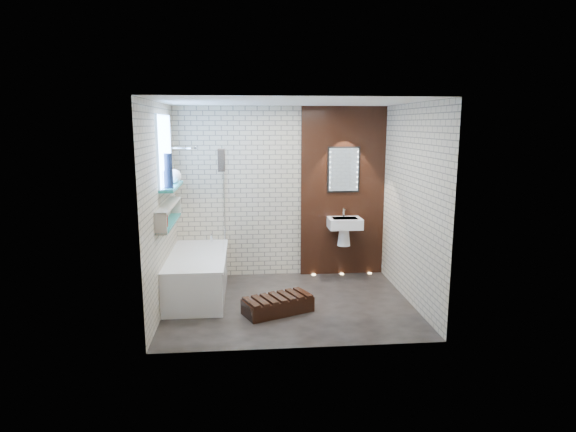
{
  "coord_description": "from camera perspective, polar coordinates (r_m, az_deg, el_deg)",
  "views": [
    {
      "loc": [
        -0.56,
        -6.08,
        2.33
      ],
      "look_at": [
        0.0,
        0.15,
        1.15
      ],
      "focal_mm": 30.37,
      "sensor_mm": 36.0,
      "label": 1
    }
  ],
  "objects": [
    {
      "name": "bathtub",
      "position": [
        6.87,
        -10.53,
        -6.76
      ],
      "size": [
        0.79,
        1.74,
        0.7
      ],
      "color": "white",
      "rests_on": "ground"
    },
    {
      "name": "niche_bottles",
      "position": [
        6.11,
        -14.18,
        -0.65
      ],
      "size": [
        0.06,
        0.09,
        0.14
      ],
      "color": "#A24C19",
      "rests_on": "display_niche"
    },
    {
      "name": "led_mirror",
      "position": [
        7.5,
        6.53,
        5.42
      ],
      "size": [
        0.5,
        0.02,
        0.7
      ],
      "color": "black",
      "rests_on": "walnut_panel"
    },
    {
      "name": "display_niche",
      "position": [
        6.4,
        -13.77,
        0.21
      ],
      "size": [
        0.14,
        1.3,
        0.26
      ],
      "color": "teal",
      "rests_on": "room_shell"
    },
    {
      "name": "sill_vases",
      "position": [
        6.48,
        -13.5,
        4.68
      ],
      "size": [
        0.19,
        0.65,
        0.43
      ],
      "color": "#15213B",
      "rests_on": "clerestory_window"
    },
    {
      "name": "walnut_panel",
      "position": [
        7.57,
        6.42,
        2.81
      ],
      "size": [
        1.3,
        0.06,
        2.6
      ],
      "primitive_type": "cube",
      "color": "black",
      "rests_on": "ground"
    },
    {
      "name": "washbasin",
      "position": [
        7.47,
        6.64,
        -1.29
      ],
      "size": [
        0.5,
        0.36,
        0.58
      ],
      "color": "white",
      "rests_on": "walnut_panel"
    },
    {
      "name": "walnut_step",
      "position": [
        6.21,
        -1.2,
        -10.42
      ],
      "size": [
        0.93,
        0.69,
        0.19
      ],
      "primitive_type": "cube",
      "rotation": [
        0.0,
        0.0,
        0.41
      ],
      "color": "black",
      "rests_on": "ground"
    },
    {
      "name": "clerestory_window",
      "position": [
        6.52,
        -14.13,
        6.59
      ],
      "size": [
        0.18,
        1.0,
        0.94
      ],
      "color": "#7FADE0",
      "rests_on": "room_shell"
    },
    {
      "name": "floor_uplights",
      "position": [
        7.79,
        6.32,
        -6.75
      ],
      "size": [
        0.96,
        0.06,
        0.01
      ],
      "color": "#FFD899",
      "rests_on": "ground"
    },
    {
      "name": "bath_screen",
      "position": [
        7.05,
        -7.6,
        2.03
      ],
      "size": [
        0.01,
        0.78,
        1.4
      ],
      "primitive_type": "cube",
      "color": "white",
      "rests_on": "bathtub"
    },
    {
      "name": "room_shell",
      "position": [
        6.19,
        0.12,
        1.11
      ],
      "size": [
        3.24,
        3.2,
        2.6
      ],
      "color": "#B7AD91",
      "rests_on": "ground"
    },
    {
      "name": "towel",
      "position": [
        6.75,
        -7.81,
        6.52
      ],
      "size": [
        0.09,
        0.23,
        0.3
      ],
      "primitive_type": "cube",
      "color": "black",
      "rests_on": "bath_screen"
    },
    {
      "name": "ground",
      "position": [
        6.53,
        0.12,
        -10.21
      ],
      "size": [
        3.2,
        3.2,
        0.0
      ],
      "primitive_type": "plane",
      "color": "black",
      "rests_on": "ground"
    },
    {
      "name": "shower_head",
      "position": [
        7.07,
        -11.24,
        7.81
      ],
      "size": [
        0.18,
        0.18,
        0.02
      ],
      "primitive_type": "cylinder",
      "color": "silver",
      "rests_on": "room_shell"
    }
  ]
}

